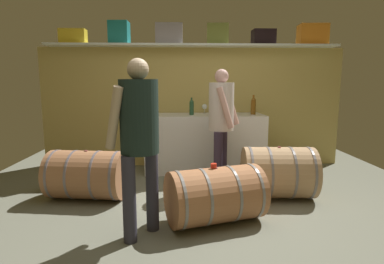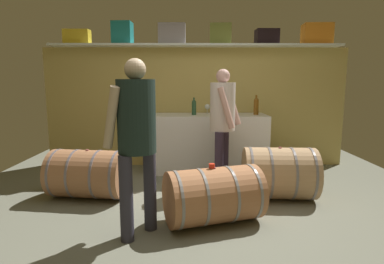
{
  "view_description": "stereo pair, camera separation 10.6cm",
  "coord_description": "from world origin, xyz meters",
  "px_view_note": "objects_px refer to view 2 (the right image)",
  "views": [
    {
      "loc": [
        -0.21,
        -2.96,
        1.4
      ],
      "look_at": [
        -0.08,
        0.65,
        0.83
      ],
      "focal_mm": 29.48,
      "sensor_mm": 36.0,
      "label": 1
    },
    {
      "loc": [
        -0.11,
        -2.96,
        1.4
      ],
      "look_at": [
        -0.08,
        0.65,
        0.83
      ],
      "focal_mm": 29.48,
      "sensor_mm": 36.0,
      "label": 2
    }
  ],
  "objects_px": {
    "toolcase_grey": "(172,34)",
    "red_funnel": "(224,111)",
    "toolcase_black": "(267,37)",
    "wine_bottle_amber": "(256,106)",
    "toolcase_yellow": "(77,37)",
    "wine_glass": "(207,107)",
    "toolcase_teal": "(123,33)",
    "work_cabinet": "(207,143)",
    "toolcase_orange": "(317,34)",
    "visitor_tasting": "(223,115)",
    "wine_barrel_flank": "(279,173)",
    "wine_bottle_green": "(194,107)",
    "wine_barrel_near": "(214,195)",
    "toolcase_olive": "(220,34)",
    "wine_barrel_far": "(89,174)",
    "tasting_cup": "(212,166)",
    "winemaker_pouring": "(136,130)"
  },
  "relations": [
    {
      "from": "toolcase_orange",
      "to": "red_funnel",
      "type": "height_order",
      "value": "toolcase_orange"
    },
    {
      "from": "work_cabinet",
      "to": "winemaker_pouring",
      "type": "xyz_separation_m",
      "value": [
        -0.75,
        -2.15,
        0.53
      ]
    },
    {
      "from": "toolcase_black",
      "to": "wine_bottle_amber",
      "type": "xyz_separation_m",
      "value": [
        -0.19,
        -0.26,
        -1.07
      ]
    },
    {
      "from": "tasting_cup",
      "to": "red_funnel",
      "type": "bearing_deg",
      "value": 80.53
    },
    {
      "from": "toolcase_olive",
      "to": "tasting_cup",
      "type": "relative_size",
      "value": 5.6
    },
    {
      "from": "work_cabinet",
      "to": "wine_bottle_green",
      "type": "bearing_deg",
      "value": -164.91
    },
    {
      "from": "wine_bottle_green",
      "to": "work_cabinet",
      "type": "bearing_deg",
      "value": 15.09
    },
    {
      "from": "toolcase_black",
      "to": "wine_bottle_green",
      "type": "height_order",
      "value": "toolcase_black"
    },
    {
      "from": "toolcase_black",
      "to": "wine_barrel_near",
      "type": "distance_m",
      "value": 2.97
    },
    {
      "from": "toolcase_grey",
      "to": "red_funnel",
      "type": "height_order",
      "value": "toolcase_grey"
    },
    {
      "from": "toolcase_grey",
      "to": "wine_glass",
      "type": "relative_size",
      "value": 2.79
    },
    {
      "from": "toolcase_teal",
      "to": "work_cabinet",
      "type": "bearing_deg",
      "value": -7.31
    },
    {
      "from": "work_cabinet",
      "to": "red_funnel",
      "type": "relative_size",
      "value": 16.77
    },
    {
      "from": "toolcase_grey",
      "to": "toolcase_orange",
      "type": "height_order",
      "value": "toolcase_orange"
    },
    {
      "from": "toolcase_yellow",
      "to": "toolcase_orange",
      "type": "bearing_deg",
      "value": -0.31
    },
    {
      "from": "work_cabinet",
      "to": "wine_barrel_near",
      "type": "distance_m",
      "value": 1.9
    },
    {
      "from": "work_cabinet",
      "to": "wine_barrel_far",
      "type": "xyz_separation_m",
      "value": [
        -1.51,
        -1.18,
        -0.15
      ]
    },
    {
      "from": "red_funnel",
      "to": "tasting_cup",
      "type": "bearing_deg",
      "value": -99.47
    },
    {
      "from": "red_funnel",
      "to": "wine_barrel_near",
      "type": "xyz_separation_m",
      "value": [
        -0.32,
        -2.03,
        -0.67
      ]
    },
    {
      "from": "work_cabinet",
      "to": "wine_barrel_far",
      "type": "distance_m",
      "value": 1.92
    },
    {
      "from": "visitor_tasting",
      "to": "toolcase_orange",
      "type": "bearing_deg",
      "value": 142.65
    },
    {
      "from": "toolcase_yellow",
      "to": "wine_glass",
      "type": "xyz_separation_m",
      "value": [
        2.05,
        -0.02,
        -1.1
      ]
    },
    {
      "from": "toolcase_yellow",
      "to": "toolcase_grey",
      "type": "relative_size",
      "value": 0.95
    },
    {
      "from": "toolcase_olive",
      "to": "wine_bottle_amber",
      "type": "height_order",
      "value": "toolcase_olive"
    },
    {
      "from": "toolcase_olive",
      "to": "wine_bottle_green",
      "type": "distance_m",
      "value": 1.23
    },
    {
      "from": "red_funnel",
      "to": "toolcase_olive",
      "type": "bearing_deg",
      "value": 125.21
    },
    {
      "from": "toolcase_black",
      "to": "winemaker_pouring",
      "type": "xyz_separation_m",
      "value": [
        -1.69,
        -2.38,
        -1.12
      ]
    },
    {
      "from": "toolcase_orange",
      "to": "work_cabinet",
      "type": "relative_size",
      "value": 0.24
    },
    {
      "from": "red_funnel",
      "to": "visitor_tasting",
      "type": "height_order",
      "value": "visitor_tasting"
    },
    {
      "from": "wine_glass",
      "to": "wine_barrel_flank",
      "type": "xyz_separation_m",
      "value": [
        0.79,
        -1.44,
        -0.69
      ]
    },
    {
      "from": "wine_bottle_amber",
      "to": "visitor_tasting",
      "type": "xyz_separation_m",
      "value": [
        -0.59,
        -0.72,
        -0.07
      ]
    },
    {
      "from": "toolcase_grey",
      "to": "winemaker_pouring",
      "type": "height_order",
      "value": "toolcase_grey"
    },
    {
      "from": "wine_barrel_near",
      "to": "wine_barrel_flank",
      "type": "bearing_deg",
      "value": 20.77
    },
    {
      "from": "wine_bottle_amber",
      "to": "wine_barrel_far",
      "type": "height_order",
      "value": "wine_bottle_amber"
    },
    {
      "from": "toolcase_teal",
      "to": "toolcase_black",
      "type": "height_order",
      "value": "toolcase_teal"
    },
    {
      "from": "wine_bottle_amber",
      "to": "tasting_cup",
      "type": "bearing_deg",
      "value": -113.52
    },
    {
      "from": "toolcase_olive",
      "to": "toolcase_orange",
      "type": "distance_m",
      "value": 1.52
    },
    {
      "from": "wine_barrel_near",
      "to": "tasting_cup",
      "type": "bearing_deg",
      "value": 162.56
    },
    {
      "from": "toolcase_orange",
      "to": "visitor_tasting",
      "type": "relative_size",
      "value": 0.28
    },
    {
      "from": "red_funnel",
      "to": "work_cabinet",
      "type": "bearing_deg",
      "value": -154.39
    },
    {
      "from": "wine_bottle_amber",
      "to": "wine_barrel_flank",
      "type": "height_order",
      "value": "wine_bottle_amber"
    },
    {
      "from": "toolcase_teal",
      "to": "toolcase_black",
      "type": "xyz_separation_m",
      "value": [
        2.27,
        0.0,
        -0.05
      ]
    },
    {
      "from": "toolcase_black",
      "to": "wine_glass",
      "type": "bearing_deg",
      "value": -179.72
    },
    {
      "from": "toolcase_grey",
      "to": "red_funnel",
      "type": "distance_m",
      "value": 1.46
    },
    {
      "from": "wine_bottle_green",
      "to": "toolcase_teal",
      "type": "bearing_deg",
      "value": 165.61
    },
    {
      "from": "toolcase_olive",
      "to": "wine_barrel_far",
      "type": "height_order",
      "value": "toolcase_olive"
    },
    {
      "from": "wine_barrel_flank",
      "to": "visitor_tasting",
      "type": "distance_m",
      "value": 1.03
    },
    {
      "from": "toolcase_grey",
      "to": "red_funnel",
      "type": "xyz_separation_m",
      "value": [
        0.83,
        -0.1,
        -1.2
      ]
    },
    {
      "from": "red_funnel",
      "to": "wine_barrel_near",
      "type": "bearing_deg",
      "value": -98.92
    },
    {
      "from": "wine_glass",
      "to": "wine_barrel_flank",
      "type": "distance_m",
      "value": 1.78
    }
  ]
}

